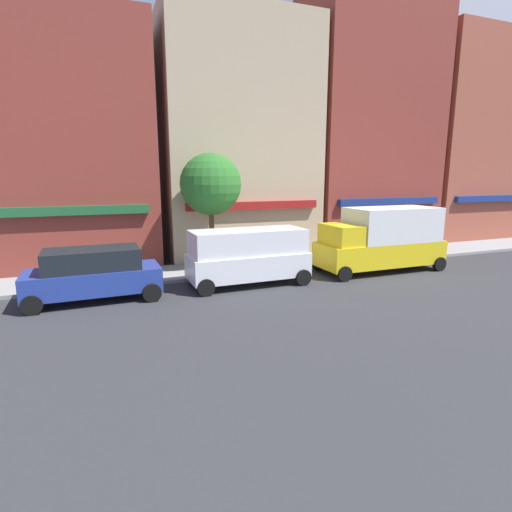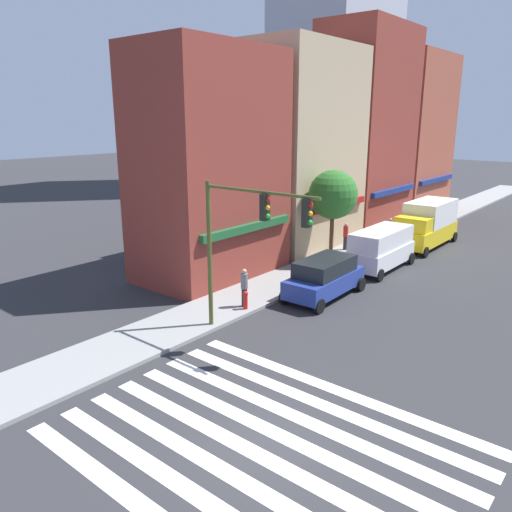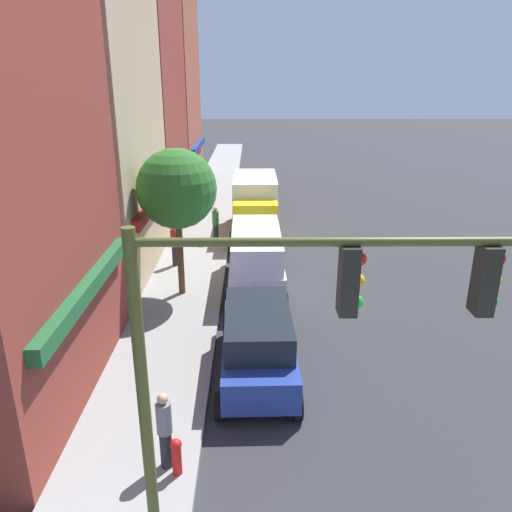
{
  "view_description": "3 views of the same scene",
  "coord_description": "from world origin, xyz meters",
  "px_view_note": "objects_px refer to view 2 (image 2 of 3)",
  "views": [
    {
      "loc": [
        11.05,
        -10.67,
        4.55
      ],
      "look_at": [
        17.07,
        4.7,
        1.2
      ],
      "focal_mm": 28.0,
      "sensor_mm": 36.0,
      "label": 1
    },
    {
      "loc": [
        -9.09,
        -7.2,
        8.4
      ],
      "look_at": [
        4.59,
        4.0,
        3.5
      ],
      "focal_mm": 35.0,
      "sensor_mm": 36.0,
      "label": 2
    },
    {
      "loc": [
        -1.38,
        4.85,
        7.86
      ],
      "look_at": [
        17.07,
        4.7,
        1.2
      ],
      "focal_mm": 35.0,
      "sensor_mm": 36.0,
      "label": 3
    }
  ],
  "objects_px": {
    "traffic_signal": "(246,229)",
    "van_white": "(381,247)",
    "box_truck_yellow": "(427,223)",
    "street_tree": "(333,195)",
    "suv_blue": "(325,277)",
    "pedestrian_grey_coat": "(244,287)",
    "pedestrian_red_jacket": "(346,236)",
    "pedestrian_green_top": "(390,230)",
    "fire_hydrant": "(245,299)"
  },
  "relations": [
    {
      "from": "traffic_signal",
      "to": "van_white",
      "type": "relative_size",
      "value": 1.21
    },
    {
      "from": "van_white",
      "to": "box_truck_yellow",
      "type": "distance_m",
      "value": 6.85
    },
    {
      "from": "street_tree",
      "to": "suv_blue",
      "type": "bearing_deg",
      "value": -151.9
    },
    {
      "from": "suv_blue",
      "to": "pedestrian_grey_coat",
      "type": "relative_size",
      "value": 2.68
    },
    {
      "from": "box_truck_yellow",
      "to": "pedestrian_red_jacket",
      "type": "xyz_separation_m",
      "value": [
        -4.71,
        3.47,
        -0.51
      ]
    },
    {
      "from": "pedestrian_green_top",
      "to": "street_tree",
      "type": "relative_size",
      "value": 0.33
    },
    {
      "from": "pedestrian_red_jacket",
      "to": "van_white",
      "type": "bearing_deg",
      "value": -64.76
    },
    {
      "from": "traffic_signal",
      "to": "van_white",
      "type": "bearing_deg",
      "value": 0.97
    },
    {
      "from": "traffic_signal",
      "to": "pedestrian_grey_coat",
      "type": "relative_size",
      "value": 3.44
    },
    {
      "from": "traffic_signal",
      "to": "pedestrian_green_top",
      "type": "relative_size",
      "value": 3.44
    },
    {
      "from": "pedestrian_red_jacket",
      "to": "box_truck_yellow",
      "type": "bearing_deg",
      "value": 20.32
    },
    {
      "from": "van_white",
      "to": "pedestrian_grey_coat",
      "type": "xyz_separation_m",
      "value": [
        -9.71,
        1.95,
        -0.21
      ]
    },
    {
      "from": "traffic_signal",
      "to": "suv_blue",
      "type": "xyz_separation_m",
      "value": [
        6.08,
        0.2,
        -3.4
      ]
    },
    {
      "from": "suv_blue",
      "to": "fire_hydrant",
      "type": "xyz_separation_m",
      "value": [
        -3.89,
        1.7,
        -0.42
      ]
    },
    {
      "from": "suv_blue",
      "to": "street_tree",
      "type": "height_order",
      "value": "street_tree"
    },
    {
      "from": "pedestrian_grey_coat",
      "to": "street_tree",
      "type": "relative_size",
      "value": 0.33
    },
    {
      "from": "traffic_signal",
      "to": "fire_hydrant",
      "type": "relative_size",
      "value": 7.23
    },
    {
      "from": "pedestrian_red_jacket",
      "to": "fire_hydrant",
      "type": "distance_m",
      "value": 12.19
    },
    {
      "from": "box_truck_yellow",
      "to": "fire_hydrant",
      "type": "height_order",
      "value": "box_truck_yellow"
    },
    {
      "from": "traffic_signal",
      "to": "street_tree",
      "type": "relative_size",
      "value": 1.13
    },
    {
      "from": "pedestrian_grey_coat",
      "to": "suv_blue",
      "type": "bearing_deg",
      "value": -173.61
    },
    {
      "from": "pedestrian_red_jacket",
      "to": "pedestrian_grey_coat",
      "type": "bearing_deg",
      "value": -115.96
    },
    {
      "from": "pedestrian_grey_coat",
      "to": "pedestrian_red_jacket",
      "type": "distance_m",
      "value": 11.93
    },
    {
      "from": "pedestrian_green_top",
      "to": "fire_hydrant",
      "type": "relative_size",
      "value": 2.1
    },
    {
      "from": "suv_blue",
      "to": "box_truck_yellow",
      "type": "height_order",
      "value": "box_truck_yellow"
    },
    {
      "from": "pedestrian_grey_coat",
      "to": "street_tree",
      "type": "height_order",
      "value": "street_tree"
    },
    {
      "from": "traffic_signal",
      "to": "pedestrian_green_top",
      "type": "xyz_separation_m",
      "value": [
        17.54,
        2.14,
        -3.36
      ]
    },
    {
      "from": "suv_blue",
      "to": "pedestrian_red_jacket",
      "type": "distance_m",
      "value": 8.87
    },
    {
      "from": "traffic_signal",
      "to": "box_truck_yellow",
      "type": "relative_size",
      "value": 0.98
    },
    {
      "from": "pedestrian_red_jacket",
      "to": "fire_hydrant",
      "type": "xyz_separation_m",
      "value": [
        -12.05,
        -1.77,
        -0.46
      ]
    },
    {
      "from": "van_white",
      "to": "street_tree",
      "type": "distance_m",
      "value": 4.06
    },
    {
      "from": "pedestrian_grey_coat",
      "to": "street_tree",
      "type": "bearing_deg",
      "value": -140.19
    },
    {
      "from": "van_white",
      "to": "pedestrian_green_top",
      "type": "relative_size",
      "value": 2.84
    },
    {
      "from": "van_white",
      "to": "box_truck_yellow",
      "type": "height_order",
      "value": "box_truck_yellow"
    },
    {
      "from": "pedestrian_green_top",
      "to": "street_tree",
      "type": "bearing_deg",
      "value": -102.65
    },
    {
      "from": "traffic_signal",
      "to": "pedestrian_red_jacket",
      "type": "bearing_deg",
      "value": 14.48
    },
    {
      "from": "box_truck_yellow",
      "to": "pedestrian_grey_coat",
      "type": "height_order",
      "value": "box_truck_yellow"
    },
    {
      "from": "pedestrian_green_top",
      "to": "pedestrian_red_jacket",
      "type": "xyz_separation_m",
      "value": [
        -3.29,
        1.53,
        0.0
      ]
    },
    {
      "from": "suv_blue",
      "to": "box_truck_yellow",
      "type": "distance_m",
      "value": 12.89
    },
    {
      "from": "traffic_signal",
      "to": "pedestrian_grey_coat",
      "type": "bearing_deg",
      "value": 41.8
    },
    {
      "from": "traffic_signal",
      "to": "van_white",
      "type": "height_order",
      "value": "traffic_signal"
    },
    {
      "from": "street_tree",
      "to": "pedestrian_green_top",
      "type": "bearing_deg",
      "value": -7.89
    },
    {
      "from": "street_tree",
      "to": "fire_hydrant",
      "type": "bearing_deg",
      "value": -173.13
    },
    {
      "from": "van_white",
      "to": "pedestrian_grey_coat",
      "type": "distance_m",
      "value": 9.91
    },
    {
      "from": "fire_hydrant",
      "to": "street_tree",
      "type": "distance_m",
      "value": 9.84
    },
    {
      "from": "fire_hydrant",
      "to": "street_tree",
      "type": "bearing_deg",
      "value": 6.87
    },
    {
      "from": "suv_blue",
      "to": "pedestrian_green_top",
      "type": "xyz_separation_m",
      "value": [
        11.46,
        1.94,
        0.04
      ]
    },
    {
      "from": "box_truck_yellow",
      "to": "pedestrian_grey_coat",
      "type": "distance_m",
      "value": 16.67
    },
    {
      "from": "traffic_signal",
      "to": "fire_hydrant",
      "type": "height_order",
      "value": "traffic_signal"
    },
    {
      "from": "box_truck_yellow",
      "to": "traffic_signal",
      "type": "bearing_deg",
      "value": -179.34
    }
  ]
}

